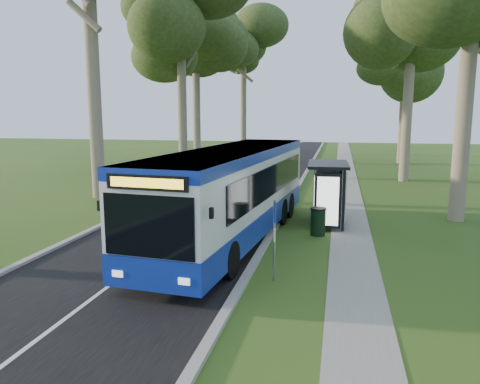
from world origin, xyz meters
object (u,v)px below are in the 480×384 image
object	(u,v)px
bus	(233,194)
litter_bin	(318,221)
car_white	(208,159)
bus_shelter	(331,183)
bus_stop_sign	(274,230)
car_silver	(220,152)

from	to	relation	value
bus	litter_bin	size ratio (longest dim) A/B	12.04
car_white	bus_shelter	bearing A→B (deg)	-80.33
bus_stop_sign	bus_shelter	xyz separation A→B (m)	(1.37, 6.78, 0.37)
litter_bin	car_white	size ratio (longest dim) A/B	0.24
litter_bin	bus_shelter	bearing A→B (deg)	75.27
bus_stop_sign	bus_shelter	bearing A→B (deg)	69.23
litter_bin	car_white	bearing A→B (deg)	116.42
car_white	car_silver	xyz separation A→B (m)	(-0.62, 6.77, -0.02)
bus	car_white	distance (m)	23.17
car_white	car_silver	distance (m)	6.80
car_silver	bus_stop_sign	bearing A→B (deg)	-64.38
car_white	car_silver	size ratio (longest dim) A/B	0.99
bus_shelter	car_white	size ratio (longest dim) A/B	0.70
bus	litter_bin	bearing A→B (deg)	29.30
bus_stop_sign	car_silver	distance (m)	34.12
car_white	car_silver	world-z (taller)	car_white
bus_stop_sign	car_silver	xyz separation A→B (m)	(-9.92, 32.64, -0.72)
car_silver	litter_bin	bearing A→B (deg)	-59.64
bus	car_silver	distance (m)	29.83
litter_bin	car_silver	world-z (taller)	car_silver
bus_stop_sign	bus	bearing A→B (deg)	108.78
bus_stop_sign	litter_bin	distance (m)	5.38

